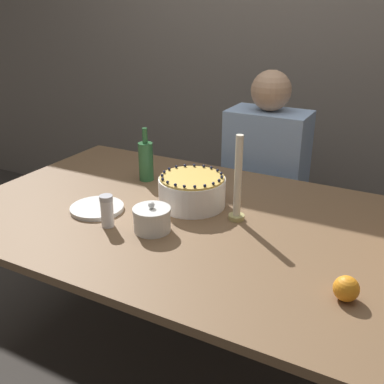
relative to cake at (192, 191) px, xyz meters
name	(u,v)px	position (x,y,z in m)	size (l,w,h in m)	color
ground_plane	(181,362)	(-0.01, -0.09, -0.80)	(12.00, 12.00, 0.00)	#3D3833
wall_behind	(296,37)	(-0.01, 1.31, 0.50)	(8.00, 0.05, 2.60)	slate
dining_table	(180,234)	(-0.01, -0.09, -0.15)	(1.69, 1.11, 0.74)	brown
cake	(192,191)	(0.00, 0.00, 0.00)	(0.26, 0.26, 0.13)	white
sugar_bowl	(152,219)	(-0.02, -0.26, -0.02)	(0.13, 0.13, 0.11)	silver
sugar_shaker	(107,211)	(-0.18, -0.30, 0.00)	(0.05, 0.05, 0.12)	white
plate_stack	(97,208)	(-0.30, -0.22, -0.05)	(0.21, 0.21, 0.02)	silver
candle	(238,186)	(0.21, -0.03, 0.07)	(0.06, 0.06, 0.33)	tan
bottle	(146,160)	(-0.31, 0.15, 0.03)	(0.07, 0.07, 0.24)	#2D6638
orange_fruit_0	(346,289)	(0.66, -0.35, -0.03)	(0.07, 0.07, 0.07)	orange
person_man_blue_shirt	(264,200)	(0.08, 0.67, -0.29)	(0.40, 0.34, 1.20)	#2D2D38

